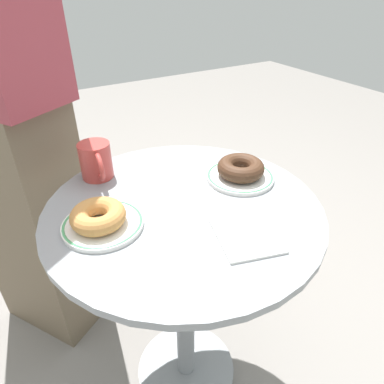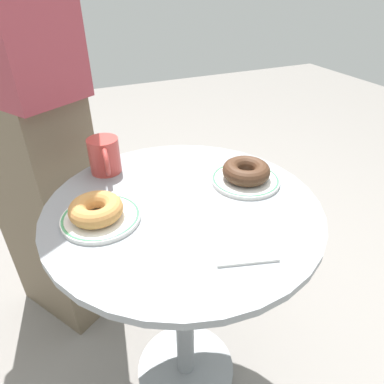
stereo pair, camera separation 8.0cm
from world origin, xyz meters
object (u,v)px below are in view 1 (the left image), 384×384
plate_right (240,177)px  donut_old_fashioned (98,216)px  donut_chocolate (241,168)px  cafe_table (184,269)px  plate_left (103,224)px  coffee_mug (96,161)px  paper_napkin (247,236)px

plate_right → donut_old_fashioned: (-0.38, -0.01, 0.03)m
donut_chocolate → donut_old_fashioned: bearing=-178.4°
cafe_table → donut_chocolate: donut_chocolate is taller
plate_left → coffee_mug: size_ratio=1.39×
plate_right → donut_chocolate: size_ratio=1.44×
paper_napkin → coffee_mug: bearing=115.1°
plate_left → donut_old_fashioned: 0.03m
cafe_table → donut_chocolate: size_ratio=5.75×
cafe_table → paper_napkin: bearing=-71.8°
donut_chocolate → cafe_table: bearing=-171.5°
paper_napkin → coffee_mug: size_ratio=1.09×
donut_old_fashioned → coffee_mug: 0.22m
paper_napkin → donut_old_fashioned: bearing=143.5°
cafe_table → paper_napkin: 0.28m
plate_left → donut_chocolate: bearing=1.4°
plate_right → paper_napkin: size_ratio=1.30×
plate_left → plate_right: (0.37, 0.01, 0.00)m
plate_left → cafe_table: bearing=-5.7°
plate_right → coffee_mug: size_ratio=1.41×
coffee_mug → plate_left: bearing=-105.5°
paper_napkin → cafe_table: bearing=108.2°
donut_chocolate → coffee_mug: bearing=147.9°
donut_chocolate → paper_napkin: bearing=-124.2°
plate_right → donut_old_fashioned: donut_old_fashioned is taller
plate_left → coffee_mug: coffee_mug is taller
cafe_table → plate_left: bearing=174.3°
donut_chocolate → plate_left: bearing=-178.6°
plate_left → donut_old_fashioned: size_ratio=1.49×
donut_chocolate → paper_napkin: size_ratio=0.90×
plate_right → plate_left: bearing=-178.6°
cafe_table → plate_right: 0.29m
paper_napkin → plate_left: bearing=142.5°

